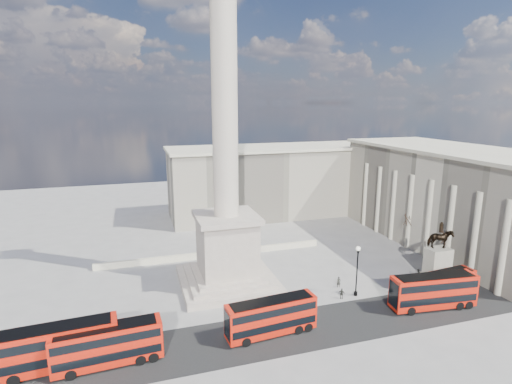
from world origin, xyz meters
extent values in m
plane|color=gray|center=(0.00, 0.00, 0.00)|extent=(180.00, 180.00, 0.00)
cube|color=black|center=(5.00, -10.00, 0.00)|extent=(120.00, 9.00, 0.01)
cube|color=#AEA191|center=(0.00, 5.00, 0.50)|extent=(14.00, 14.00, 1.00)
cube|color=#AEA191|center=(0.00, 5.00, 1.25)|extent=(12.00, 12.00, 0.50)
cube|color=#AEA191|center=(0.00, 5.00, 1.75)|extent=(10.00, 10.00, 0.50)
cube|color=#AEA191|center=(0.00, 5.00, 6.00)|extent=(8.00, 8.00, 8.00)
cube|color=#AEA191|center=(0.00, 5.00, 10.40)|extent=(9.00, 9.00, 0.80)
cylinder|color=beige|center=(0.00, 5.00, 27.80)|extent=(3.60, 3.60, 34.00)
cube|color=beige|center=(0.00, 16.00, 0.55)|extent=(40.00, 0.60, 1.10)
cube|color=#C0B89E|center=(45.00, 10.00, 9.00)|extent=(18.00, 45.00, 18.00)
cube|color=beige|center=(45.00, 10.00, 18.30)|extent=(19.00, 46.00, 0.60)
cube|color=#C0B89E|center=(20.00, 40.00, 8.00)|extent=(50.00, 16.00, 16.00)
cube|color=beige|center=(20.00, 40.00, 16.30)|extent=(51.00, 17.00, 0.60)
cube|color=red|center=(-16.21, -10.30, 2.36)|extent=(11.04, 3.10, 4.02)
cube|color=black|center=(-16.21, -10.30, 1.64)|extent=(10.60, 3.14, 0.89)
cube|color=black|center=(-16.21, -10.30, 3.42)|extent=(10.60, 3.14, 0.89)
cube|color=black|center=(-16.21, -10.30, 4.39)|extent=(9.93, 2.79, 0.06)
cylinder|color=black|center=(-19.80, -10.50, 0.55)|extent=(1.24, 2.66, 1.09)
cylinder|color=black|center=(-13.16, -10.12, 0.55)|extent=(1.24, 2.66, 1.09)
cylinder|color=black|center=(-11.85, -10.05, 0.55)|extent=(1.24, 2.66, 1.09)
cube|color=red|center=(1.78, -9.97, 2.35)|extent=(11.04, 3.41, 4.00)
cube|color=black|center=(1.78, -9.97, 1.63)|extent=(10.62, 3.43, 0.89)
cube|color=black|center=(1.78, -9.97, 3.41)|extent=(10.62, 3.43, 0.89)
cube|color=black|center=(1.78, -9.97, 4.38)|extent=(9.94, 3.07, 0.06)
cylinder|color=black|center=(-1.80, -10.29, 0.54)|extent=(1.31, 2.68, 1.09)
cylinder|color=black|center=(4.81, -9.71, 0.54)|extent=(1.31, 2.68, 1.09)
cylinder|color=black|center=(6.11, -9.59, 0.54)|extent=(1.31, 2.68, 1.09)
cube|color=red|center=(24.34, -10.40, 2.48)|extent=(11.71, 3.83, 4.23)
cube|color=black|center=(24.34, -10.40, 1.72)|extent=(11.26, 3.84, 0.94)
cube|color=black|center=(24.34, -10.40, 3.61)|extent=(11.26, 3.84, 0.94)
cube|color=black|center=(24.34, -10.40, 4.63)|extent=(10.54, 3.45, 0.06)
cylinder|color=black|center=(20.57, -10.00, 0.57)|extent=(1.44, 2.84, 1.15)
cylinder|color=black|center=(27.54, -10.75, 0.57)|extent=(1.44, 2.84, 1.15)
cylinder|color=black|center=(28.91, -10.90, 0.57)|extent=(1.44, 2.84, 1.15)
cube|color=red|center=(26.61, -9.26, 2.24)|extent=(10.55, 3.40, 3.82)
cube|color=black|center=(26.61, -9.26, 1.56)|extent=(10.15, 3.41, 0.85)
cube|color=black|center=(26.61, -9.26, 3.25)|extent=(10.15, 3.41, 0.85)
cube|color=black|center=(26.61, -9.26, 4.18)|extent=(9.50, 3.06, 0.06)
cylinder|color=black|center=(23.21, -9.60, 0.52)|extent=(1.28, 2.57, 1.04)
cylinder|color=black|center=(29.50, -8.96, 0.52)|extent=(1.28, 2.57, 1.04)
cylinder|color=black|center=(30.74, -8.84, 0.52)|extent=(1.28, 2.57, 1.04)
cube|color=red|center=(-21.10, -9.45, 2.55)|extent=(11.95, 3.42, 4.35)
cube|color=black|center=(-21.10, -9.45, 1.77)|extent=(11.48, 3.45, 0.97)
cube|color=black|center=(-21.10, -9.45, 3.70)|extent=(11.48, 3.45, 0.97)
cube|color=black|center=(-21.10, -9.45, 4.75)|extent=(10.75, 3.08, 0.06)
cylinder|color=black|center=(-24.99, -9.70, 0.59)|extent=(1.35, 2.87, 1.18)
cylinder|color=black|center=(-17.81, -9.24, 0.59)|extent=(1.35, 2.87, 1.18)
cylinder|color=black|center=(-16.39, -9.15, 0.59)|extent=(1.35, 2.87, 1.18)
cylinder|color=black|center=(16.49, -4.28, 0.28)|extent=(0.50, 0.50, 0.56)
cylinder|color=black|center=(16.49, -4.28, 3.39)|extent=(0.18, 0.18, 6.77)
cylinder|color=black|center=(16.49, -4.28, 6.66)|extent=(0.34, 0.34, 0.34)
sphere|color=silver|center=(16.49, -4.28, 7.06)|extent=(0.63, 0.63, 0.63)
cube|color=beige|center=(31.64, -2.83, 0.28)|extent=(4.43, 3.32, 0.55)
cube|color=beige|center=(31.64, -2.83, 2.44)|extent=(3.54, 2.44, 4.87)
imported|color=black|center=(31.64, -2.83, 6.37)|extent=(3.86, 2.62, 2.99)
cylinder|color=black|center=(31.64, -2.83, 8.16)|extent=(0.55, 0.55, 1.33)
sphere|color=black|center=(31.64, -2.83, 8.91)|extent=(0.40, 0.40, 0.40)
cylinder|color=#332319|center=(35.78, 0.26, 3.28)|extent=(0.26, 0.26, 6.56)
cylinder|color=#332319|center=(36.68, 4.43, 3.06)|extent=(0.28, 0.28, 6.12)
cylinder|color=#332319|center=(35.78, 9.92, 3.49)|extent=(0.30, 0.30, 6.98)
imported|color=#262520|center=(15.47, -1.19, 0.81)|extent=(0.66, 0.49, 1.63)
imported|color=#262520|center=(28.29, -2.68, 0.92)|extent=(1.08, 0.97, 1.84)
imported|color=#262520|center=(14.10, -4.58, 0.78)|extent=(0.95, 0.87, 1.56)
camera|label=1|loc=(-12.43, -49.93, 26.73)|focal=28.00mm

